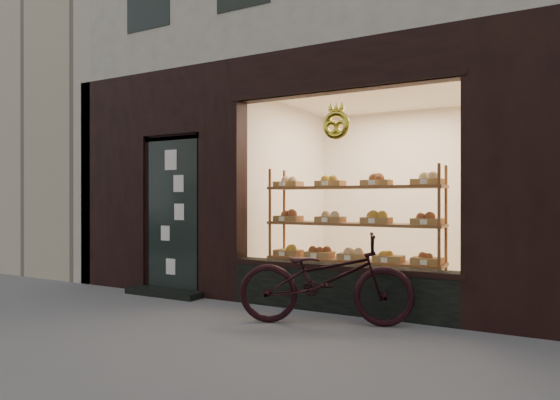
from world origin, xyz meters
The scene contains 4 objects.
ground centered at (0.00, 0.00, 0.00)m, with size 90.00×90.00×0.00m, color #5B5B5B.
neighbor_left centered at (-9.60, 5.50, 4.50)m, with size 12.00×7.00×9.00m, color #B7ADA0.
display_shelf centered at (0.45, 2.55, 0.85)m, with size 2.20×0.45×1.70m.
bicycle centered at (0.53, 1.53, 0.48)m, with size 0.63×1.82×0.96m, color black.
Camera 1 is at (2.64, -3.25, 1.31)m, focal length 32.00 mm.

